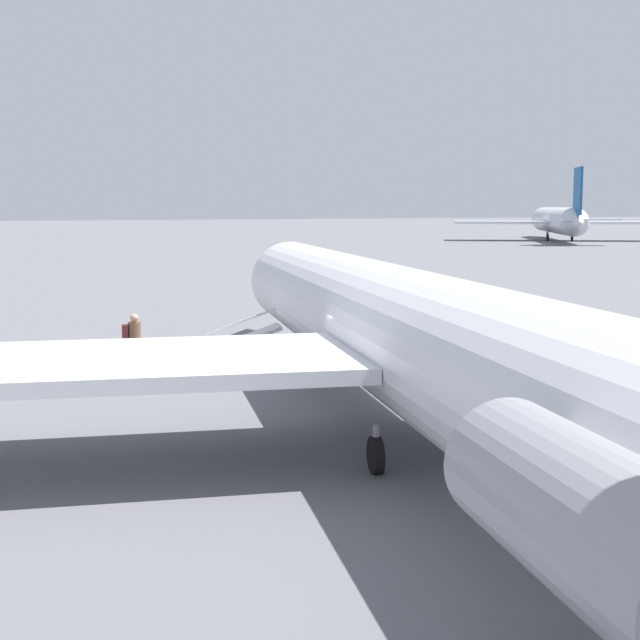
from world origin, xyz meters
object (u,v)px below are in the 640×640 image
object	(u,v)px
airplane_main	(415,339)
airplane_far_right	(558,220)
passenger	(133,339)
boarding_stairs	(191,358)

from	to	relation	value
airplane_main	airplane_far_right	size ratio (longest dim) A/B	0.96
airplane_far_right	passenger	world-z (taller)	airplane_far_right
airplane_main	airplane_far_right	distance (m)	114.11
passenger	airplane_far_right	bearing A→B (deg)	57.15
airplane_main	boarding_stairs	distance (m)	10.29
boarding_stairs	passenger	size ratio (longest dim) A/B	2.38
airplane_far_right	boarding_stairs	xyz separation A→B (m)	(-75.75, 76.98, -2.50)
passenger	boarding_stairs	bearing A→B (deg)	-0.88
airplane_far_right	passenger	xyz separation A→B (m)	(-75.35, 78.58, -1.88)
boarding_stairs	passenger	bearing A→B (deg)	179.12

